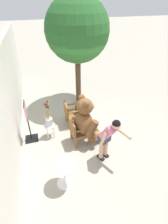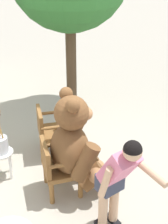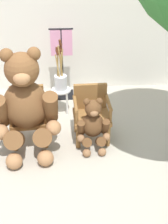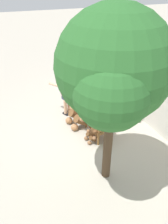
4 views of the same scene
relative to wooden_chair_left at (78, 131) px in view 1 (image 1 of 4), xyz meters
The scene contains 12 objects.
ground_plane 0.88m from the wooden_chair_left, 48.78° to the right, with size 60.00×60.00×0.00m, color #A8A091.
back_wall 2.12m from the wooden_chair_left, 75.04° to the left, with size 10.00×0.16×2.80m, color silver.
wooden_chair_left is the anchor object (origin of this frame).
wooden_chair_right 0.97m from the wooden_chair_left, ahead, with size 0.58×0.54×0.86m.
teddy_bear_large 0.42m from the wooden_chair_left, 87.11° to the right, with size 0.96×0.94×1.60m.
teddy_bear_small 1.02m from the wooden_chair_left, 16.32° to the right, with size 0.50×0.48×0.84m.
person_visitor 1.16m from the wooden_chair_left, 146.22° to the right, with size 0.71×0.69×1.51m.
white_stool 0.95m from the wooden_chair_left, 57.94° to the left, with size 0.34×0.34×0.46m.
brush_bucket 0.96m from the wooden_chair_left, 57.94° to the left, with size 0.22×0.22×0.91m.
round_side_table 1.50m from the wooden_chair_left, 153.90° to the left, with size 0.56×0.56×0.72m.
patio_tree 3.46m from the wooden_chair_left, 14.95° to the right, with size 2.33×2.22×3.99m.
clothing_display_stand 1.54m from the wooden_chair_left, 69.62° to the left, with size 0.44×0.40×1.36m.
Camera 1 is at (-4.44, 1.44, 3.95)m, focal length 28.00 mm.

